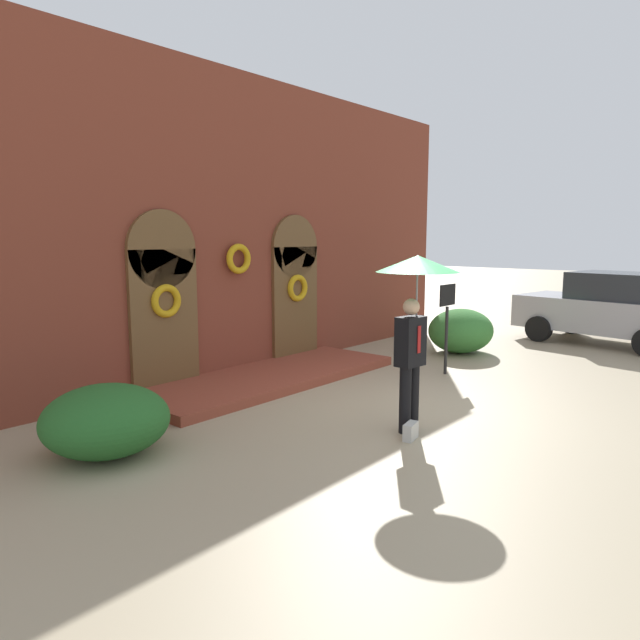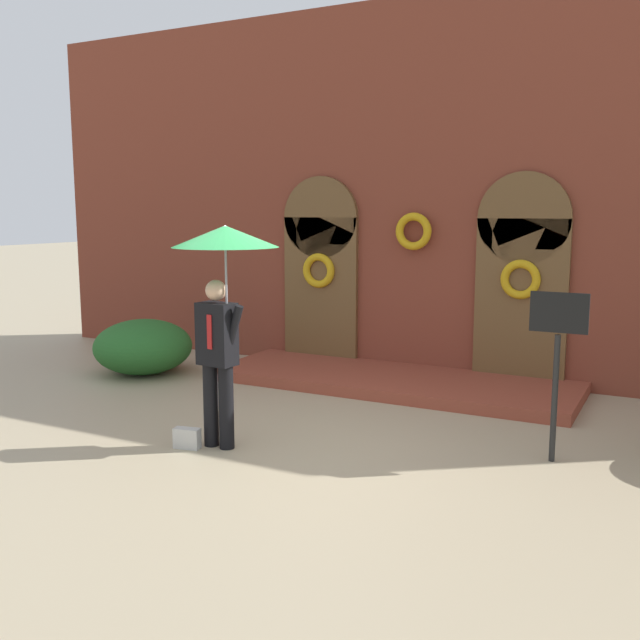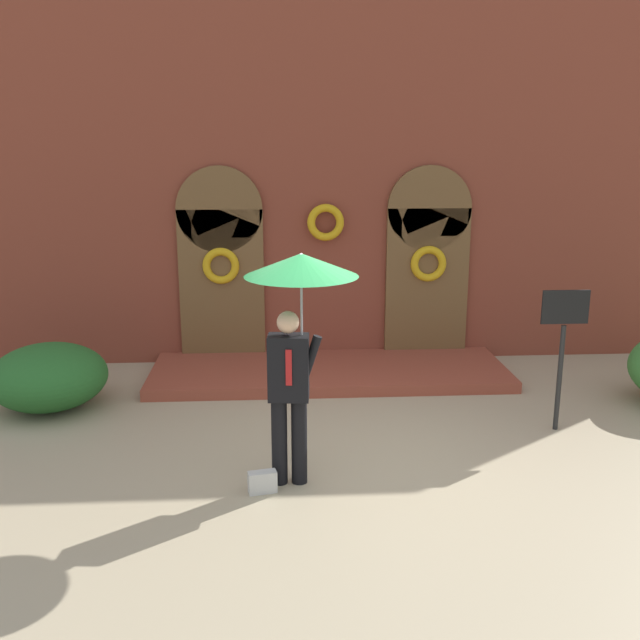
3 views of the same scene
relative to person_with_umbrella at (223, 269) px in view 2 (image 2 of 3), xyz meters
name	(u,v)px [view 2 (image 2 of 3)]	position (x,y,z in m)	size (l,w,h in m)	color
ground_plane	(285,448)	(0.56, 0.28, -1.91)	(80.00, 80.00, 0.00)	tan
building_facade	(421,199)	(0.56, 4.43, 0.76)	(14.00, 2.30, 5.60)	brown
person_with_umbrella	(223,269)	(0.00, 0.00, 0.00)	(1.10, 1.10, 2.36)	black
handbag	(187,438)	(-0.37, -0.20, -1.80)	(0.28, 0.12, 0.22)	#B7B7B2
sign_post	(557,348)	(3.15, 1.19, -0.75)	(0.56, 0.06, 1.72)	black
shrub_left	(143,347)	(-3.18, 2.32, -1.49)	(1.50, 1.52, 0.84)	#235B23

